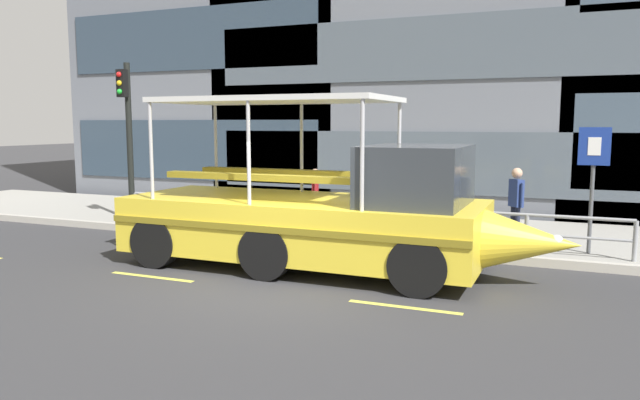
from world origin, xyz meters
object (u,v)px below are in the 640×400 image
traffic_light_pole (127,126)px  parking_sign (593,168)px  duck_tour_boat (325,215)px  pedestrian_mid_right (315,193)px  pedestrian_mid_left (361,192)px  pedestrian_near_bow (516,198)px

traffic_light_pole → parking_sign: bearing=1.5°
duck_tour_boat → pedestrian_mid_right: (-1.45, 2.89, 0.05)m
pedestrian_mid_left → pedestrian_mid_right: (-1.18, -0.04, -0.09)m
traffic_light_pole → pedestrian_near_bow: bearing=4.1°
parking_sign → pedestrian_mid_right: size_ratio=1.67×
traffic_light_pole → pedestrian_near_bow: traffic_light_pole is taller
parking_sign → pedestrian_mid_left: parking_sign is taller
parking_sign → pedestrian_mid_right: parking_sign is taller
parking_sign → pedestrian_near_bow: (-1.49, 0.41, -0.73)m
pedestrian_near_bow → pedestrian_mid_left: 3.55m
parking_sign → duck_tour_boat: (-4.76, -2.60, -0.87)m
pedestrian_mid_left → traffic_light_pole: bearing=-174.3°
pedestrian_mid_left → parking_sign: bearing=-3.8°
pedestrian_near_bow → pedestrian_mid_left: bearing=-178.8°
duck_tour_boat → pedestrian_near_bow: bearing=42.6°
traffic_light_pole → duck_tour_boat: (6.66, -2.30, -1.69)m
parking_sign → duck_tour_boat: size_ratio=0.29×
duck_tour_boat → pedestrian_mid_left: bearing=95.4°
traffic_light_pole → pedestrian_near_bow: 10.08m
pedestrian_near_bow → pedestrian_mid_left: size_ratio=1.00×
traffic_light_pole → pedestrian_near_bow: size_ratio=2.51×
parking_sign → pedestrian_near_bow: bearing=164.7°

